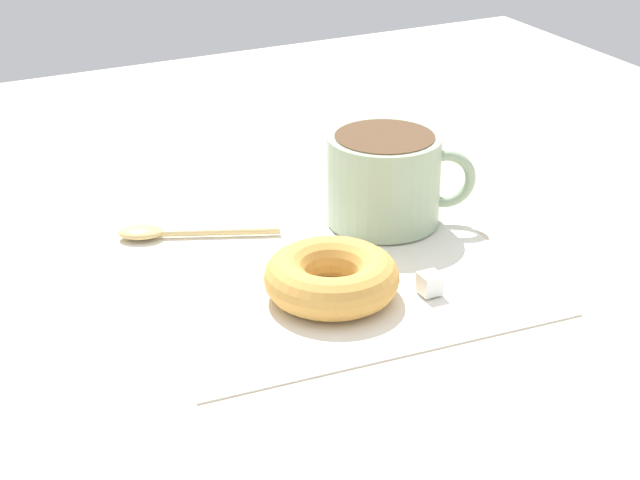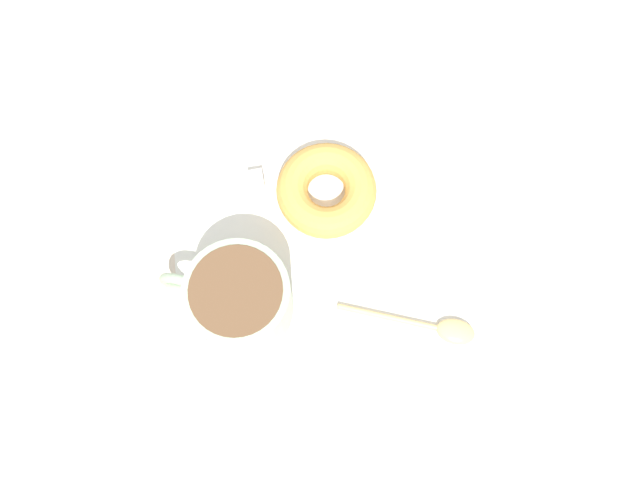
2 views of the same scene
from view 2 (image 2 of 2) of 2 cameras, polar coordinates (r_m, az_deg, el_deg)
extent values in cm
cube|color=beige|center=(70.99, 0.99, 0.75)|extent=(120.00, 120.00, 2.00)
cube|color=white|center=(69.28, 0.00, -0.53)|extent=(29.98, 29.98, 0.30)
cylinder|color=#9EB793|center=(64.40, -6.41, -4.78)|extent=(9.30, 9.30, 7.39)
cylinder|color=brown|center=(61.01, -6.76, -4.07)|extent=(8.10, 8.10, 0.60)
torus|color=#9EB793|center=(65.42, -10.64, -3.62)|extent=(4.94, 2.98, 5.04)
torus|color=gold|center=(69.39, 0.61, 4.02)|extent=(9.79, 9.79, 3.10)
ellipsoid|color=#D8B772|center=(67.92, 10.80, -7.21)|extent=(4.25, 3.62, 0.90)
cylinder|color=#D8B772|center=(67.48, 5.68, -6.21)|extent=(9.61, 4.54, 0.56)
cube|color=white|center=(70.93, -5.18, 4.85)|extent=(1.53, 1.53, 1.53)
camera|label=1|loc=(0.97, 20.15, 53.19)|focal=60.00mm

